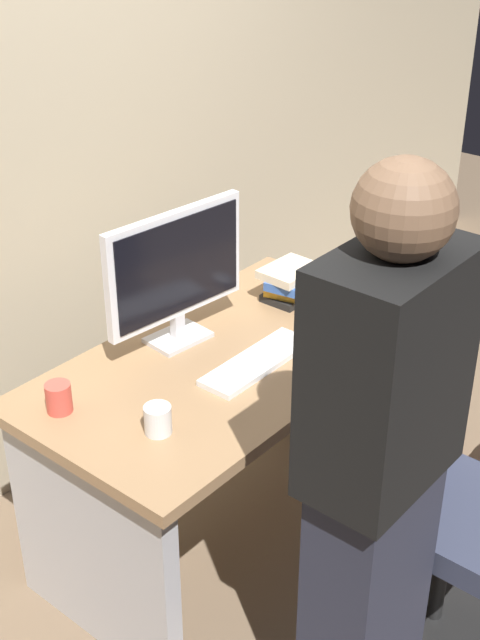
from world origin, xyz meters
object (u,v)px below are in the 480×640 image
object	(u,v)px
desk	(229,414)
office_chair	(431,510)
cup_by_monitor	(59,398)
mouse	(311,320)
keyboard	(257,362)
cup_near_keyboard	(158,420)
book_stack	(291,282)
monitor	(176,270)
person_at_desk	(378,477)

from	to	relation	value
desk	office_chair	distance (m)	0.73
cup_by_monitor	mouse	bearing A→B (deg)	-16.14
keyboard	cup_near_keyboard	world-z (taller)	cup_near_keyboard
office_chair	book_stack	xyz separation A→B (m)	(0.36, 0.81, 0.37)
cup_by_monitor	book_stack	bearing A→B (deg)	-5.28
desk	monitor	distance (m)	0.52
keyboard	cup_near_keyboard	bearing A→B (deg)	-178.65
monitor	desk	bearing A→B (deg)	-81.98
cup_near_keyboard	cup_by_monitor	xyz separation A→B (m)	(-0.11, 0.29, 0.00)
cup_by_monitor	cup_near_keyboard	bearing A→B (deg)	-69.59
office_chair	cup_by_monitor	size ratio (longest dim) A/B	10.33
desk	cup_near_keyboard	size ratio (longest dim) A/B	16.04
keyboard	book_stack	world-z (taller)	book_stack
office_chair	person_at_desk	distance (m)	0.59
monitor	book_stack	bearing A→B (deg)	-13.01
cup_near_keyboard	book_stack	xyz separation A→B (m)	(0.88, 0.20, 0.03)
person_at_desk	cup_near_keyboard	distance (m)	0.66
person_at_desk	monitor	distance (m)	1.02
cup_near_keyboard	mouse	bearing A→B (deg)	2.64
desk	mouse	distance (m)	0.43
office_chair	book_stack	distance (m)	0.96
office_chair	monitor	distance (m)	1.08
cup_near_keyboard	cup_by_monitor	world-z (taller)	cup_by_monitor
office_chair	cup_by_monitor	distance (m)	1.15
monitor	office_chair	bearing A→B (deg)	-83.08
person_at_desk	monitor	xyz separation A→B (m)	(0.31, 0.96, 0.14)
desk	mouse	xyz separation A→B (m)	(0.34, -0.08, 0.25)
monitor	cup_near_keyboard	xyz separation A→B (m)	(-0.41, -0.31, -0.21)
mouse	cup_by_monitor	xyz separation A→B (m)	(-0.89, 0.26, 0.03)
cup_near_keyboard	monitor	bearing A→B (deg)	37.07
monitor	book_stack	xyz separation A→B (m)	(0.47, -0.11, -0.19)
desk	keyboard	distance (m)	0.26
desk	cup_by_monitor	size ratio (longest dim) A/B	15.02
cup_by_monitor	desk	bearing A→B (deg)	-17.83
desk	book_stack	xyz separation A→B (m)	(0.45, 0.08, 0.30)
monitor	person_at_desk	bearing A→B (deg)	-107.95
keyboard	cup_by_monitor	bearing A→B (deg)	153.43
office_chair	cup_near_keyboard	xyz separation A→B (m)	(-0.52, 0.61, 0.34)
keyboard	mouse	bearing A→B (deg)	4.07
person_at_desk	cup_by_monitor	world-z (taller)	person_at_desk
monitor	mouse	size ratio (longest dim) A/B	5.40
monitor	cup_by_monitor	world-z (taller)	monitor
desk	office_chair	bearing A→B (deg)	-83.38
monitor	cup_by_monitor	size ratio (longest dim) A/B	5.94
cup_near_keyboard	cup_by_monitor	distance (m)	0.31
person_at_desk	cup_by_monitor	bearing A→B (deg)	102.65
person_at_desk	keyboard	size ratio (longest dim) A/B	3.81
office_chair	cup_near_keyboard	world-z (taller)	office_chair
office_chair	book_stack	world-z (taller)	office_chair
person_at_desk	keyboard	bearing A→B (deg)	61.59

